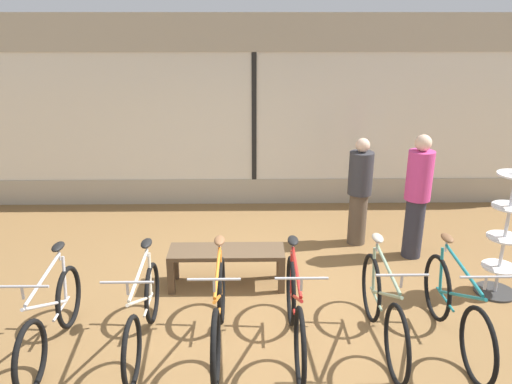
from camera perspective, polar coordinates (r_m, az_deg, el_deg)
ground_plane at (r=5.66m, az=0.25°, el=-14.36°), size 24.00×24.00×0.00m
shop_back_wall at (r=8.44m, az=-0.22°, el=9.21°), size 12.00×0.08×3.20m
bicycle_far_left at (r=5.38m, az=-22.34°, el=-13.35°), size 0.46×1.65×1.01m
bicycle_left at (r=5.18m, az=-12.79°, el=-13.52°), size 0.46×1.66×1.01m
bicycle_center_left at (r=5.06m, az=-4.28°, el=-13.65°), size 0.46×1.73×1.04m
bicycle_center_right at (r=5.04m, az=4.48°, el=-13.60°), size 0.46×1.73×1.05m
bicycle_right at (r=5.23m, az=14.28°, el=-12.84°), size 0.46×1.73×1.05m
bicycle_far_right at (r=5.45m, az=21.84°, el=-12.40°), size 0.46×1.75×1.04m
accessory_rack at (r=6.50m, az=26.44°, el=-5.25°), size 0.48×0.48×1.60m
display_bench at (r=6.12m, az=-3.37°, el=-7.36°), size 1.40×0.44×0.48m
customer_near_rack at (r=7.21m, az=11.74°, el=0.23°), size 0.46×0.46×1.57m
customer_by_window at (r=6.97m, az=17.96°, el=-0.27°), size 0.48×0.48×1.72m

